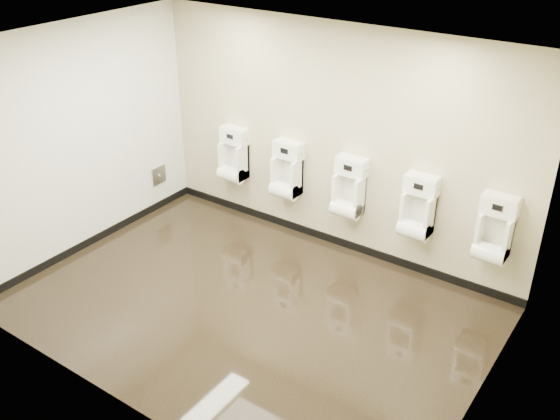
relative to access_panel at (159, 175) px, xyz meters
The scene contains 15 objects.
ground 2.80m from the access_panel, 25.81° to the right, with size 5.00×3.50×0.00m, color black.
ceiling 3.59m from the access_panel, 25.81° to the right, with size 5.00×3.50×0.00m, color white.
back_wall 2.70m from the access_panel, 12.50° to the left, with size 5.00×0.02×2.80m, color #BAB28F.
front_wall 3.96m from the access_panel, 49.93° to the right, with size 5.00×0.02×2.80m, color #BAB28F.
left_wall 1.50m from the access_panel, 90.87° to the right, with size 0.02×3.50×2.80m, color #BAB28F.
right_wall 5.20m from the access_panel, 13.54° to the right, with size 0.02×3.50×2.80m, color #BAB28F.
tile_overlay_left 1.50m from the access_panel, 90.63° to the right, with size 0.01×3.50×2.80m, color white.
skirting_back 2.58m from the access_panel, 12.23° to the left, with size 5.00×0.02×0.10m, color black.
skirting_left 1.28m from the access_panel, 90.30° to the right, with size 0.02×3.50×0.10m, color black.
access_panel is the anchor object (origin of this frame).
urinal_0 1.16m from the access_panel, 22.44° to the left, with size 0.39×0.29×0.73m.
urinal_1 1.96m from the access_panel, 12.59° to the left, with size 0.39×0.29×0.73m.
urinal_2 2.84m from the access_panel, ahead, with size 0.39×0.29×0.73m.
urinal_3 3.71m from the access_panel, ahead, with size 0.39×0.29×0.73m.
urinal_4 4.57m from the access_panel, ahead, with size 0.39×0.29×0.73m.
Camera 1 is at (3.45, -4.34, 4.14)m, focal length 40.00 mm.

